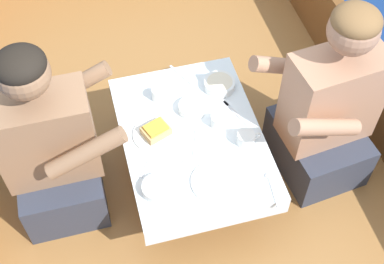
{
  "coord_description": "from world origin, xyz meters",
  "views": [
    {
      "loc": [
        -0.37,
        -1.43,
        2.58
      ],
      "look_at": [
        0.0,
        -0.05,
        0.71
      ],
      "focal_mm": 50.0,
      "sensor_mm": 36.0,
      "label": 1
    }
  ],
  "objects_px": {
    "person_starboard": "(327,112)",
    "coffee_cup_center": "(159,94)",
    "sandwich": "(156,130)",
    "coffee_cup_starboard": "(219,121)",
    "person_port": "(52,149)",
    "coffee_cup_port": "(246,138)"
  },
  "relations": [
    {
      "from": "person_starboard",
      "to": "coffee_cup_center",
      "type": "distance_m",
      "value": 0.77
    },
    {
      "from": "person_port",
      "to": "coffee_cup_center",
      "type": "xyz_separation_m",
      "value": [
        0.51,
        0.19,
        -0.0
      ]
    },
    {
      "from": "coffee_cup_starboard",
      "to": "sandwich",
      "type": "bearing_deg",
      "value": 176.25
    },
    {
      "from": "person_starboard",
      "to": "coffee_cup_starboard",
      "type": "bearing_deg",
      "value": -17.08
    },
    {
      "from": "coffee_cup_port",
      "to": "coffee_cup_center",
      "type": "height_order",
      "value": "coffee_cup_center"
    },
    {
      "from": "person_port",
      "to": "sandwich",
      "type": "relative_size",
      "value": 6.91
    },
    {
      "from": "person_port",
      "to": "coffee_cup_starboard",
      "type": "distance_m",
      "value": 0.74
    },
    {
      "from": "coffee_cup_port",
      "to": "coffee_cup_starboard",
      "type": "xyz_separation_m",
      "value": [
        -0.09,
        0.12,
        0.0
      ]
    },
    {
      "from": "coffee_cup_center",
      "to": "sandwich",
      "type": "bearing_deg",
      "value": -106.05
    },
    {
      "from": "person_starboard",
      "to": "sandwich",
      "type": "relative_size",
      "value": 7.11
    },
    {
      "from": "person_port",
      "to": "coffee_cup_port",
      "type": "bearing_deg",
      "value": -10.7
    },
    {
      "from": "coffee_cup_starboard",
      "to": "coffee_cup_center",
      "type": "xyz_separation_m",
      "value": [
        -0.22,
        0.22,
        0.0
      ]
    },
    {
      "from": "sandwich",
      "to": "coffee_cup_starboard",
      "type": "xyz_separation_m",
      "value": [
        0.28,
        -0.02,
        -0.0
      ]
    },
    {
      "from": "person_port",
      "to": "coffee_cup_center",
      "type": "bearing_deg",
      "value": 20.36
    },
    {
      "from": "sandwich",
      "to": "coffee_cup_center",
      "type": "distance_m",
      "value": 0.21
    },
    {
      "from": "sandwich",
      "to": "person_starboard",
      "type": "bearing_deg",
      "value": -8.09
    },
    {
      "from": "person_starboard",
      "to": "coffee_cup_starboard",
      "type": "xyz_separation_m",
      "value": [
        -0.48,
        0.09,
        -0.02
      ]
    },
    {
      "from": "person_port",
      "to": "sandwich",
      "type": "distance_m",
      "value": 0.45
    },
    {
      "from": "person_starboard",
      "to": "coffee_cup_starboard",
      "type": "height_order",
      "value": "person_starboard"
    },
    {
      "from": "sandwich",
      "to": "coffee_cup_center",
      "type": "xyz_separation_m",
      "value": [
        0.06,
        0.2,
        0.0
      ]
    },
    {
      "from": "sandwich",
      "to": "coffee_cup_starboard",
      "type": "relative_size",
      "value": 1.43
    },
    {
      "from": "coffee_cup_port",
      "to": "coffee_cup_center",
      "type": "xyz_separation_m",
      "value": [
        -0.31,
        0.34,
        0.0
      ]
    }
  ]
}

